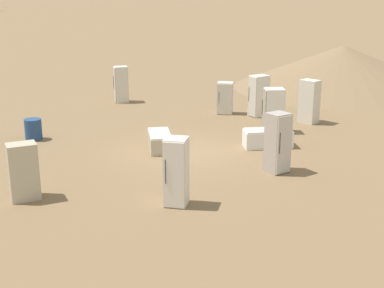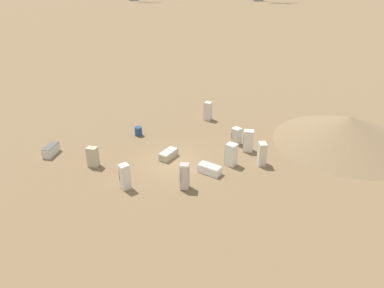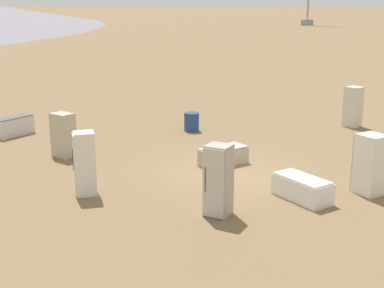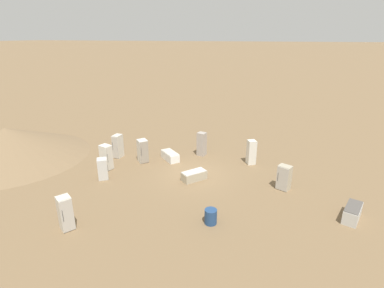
% 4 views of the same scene
% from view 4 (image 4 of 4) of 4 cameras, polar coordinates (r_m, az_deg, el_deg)
% --- Properties ---
extents(ground_plane, '(1000.00, 1000.00, 0.00)m').
position_cam_4_polar(ground_plane, '(20.84, 0.27, -5.74)').
color(ground_plane, brown).
extents(dirt_mound, '(12.04, 12.04, 2.38)m').
position_cam_4_polar(dirt_mound, '(27.37, -31.69, 0.24)').
color(dirt_mound, '#7F6647').
rests_on(dirt_mound, ground_plane).
extents(discarded_fridge_0, '(1.79, 1.70, 0.64)m').
position_cam_4_polar(discarded_fridge_0, '(23.10, -4.19, -2.26)').
color(discarded_fridge_0, white).
rests_on(discarded_fridge_0, ground_plane).
extents(discarded_fridge_1, '(1.16, 1.76, 0.78)m').
position_cam_4_polar(discarded_fridge_1, '(17.97, 28.24, -11.45)').
color(discarded_fridge_1, silver).
rests_on(discarded_fridge_1, ground_plane).
extents(discarded_fridge_2, '(0.59, 0.81, 1.82)m').
position_cam_4_polar(discarded_fridge_2, '(24.06, -13.95, -0.39)').
color(discarded_fridge_2, beige).
rests_on(discarded_fridge_2, ground_plane).
extents(discarded_fridge_3, '(0.87, 0.85, 1.77)m').
position_cam_4_polar(discarded_fridge_3, '(16.19, -22.94, -12.04)').
color(discarded_fridge_3, beige).
rests_on(discarded_fridge_3, ground_plane).
extents(discarded_fridge_4, '(0.90, 0.76, 1.81)m').
position_cam_4_polar(discarded_fridge_4, '(22.10, -16.01, -2.44)').
color(discarded_fridge_4, silver).
rests_on(discarded_fridge_4, ground_plane).
extents(discarded_fridge_5, '(0.91, 0.92, 1.42)m').
position_cam_4_polar(discarded_fridge_5, '(20.79, -16.64, -4.54)').
color(discarded_fridge_5, silver).
rests_on(discarded_fridge_5, ground_plane).
extents(discarded_fridge_6, '(1.00, 1.00, 1.75)m').
position_cam_4_polar(discarded_fridge_6, '(22.78, -9.37, -1.31)').
color(discarded_fridge_6, silver).
rests_on(discarded_fridge_6, ground_plane).
extents(discarded_fridge_7, '(1.62, 1.74, 0.61)m').
position_cam_4_polar(discarded_fridge_7, '(19.93, 0.40, -6.03)').
color(discarded_fridge_7, '#B2A88E').
rests_on(discarded_fridge_7, ground_plane).
extents(discarded_fridge_8, '(0.80, 0.79, 1.83)m').
position_cam_4_polar(discarded_fridge_8, '(22.56, 11.24, -1.54)').
color(discarded_fridge_8, silver).
rests_on(discarded_fridge_8, ground_plane).
extents(discarded_fridge_9, '(0.92, 0.83, 1.57)m').
position_cam_4_polar(discarded_fridge_9, '(19.42, 17.12, -6.13)').
color(discarded_fridge_9, '#B2A88E').
rests_on(discarded_fridge_9, ground_plane).
extents(discarded_fridge_10, '(0.72, 0.72, 1.87)m').
position_cam_4_polar(discarded_fridge_10, '(23.76, 1.87, 0.02)').
color(discarded_fridge_10, '#A89E93').
rests_on(discarded_fridge_10, ground_plane).
extents(rusty_barrel, '(0.63, 0.63, 0.79)m').
position_cam_4_polar(rusty_barrel, '(15.64, 3.58, -13.62)').
color(rusty_barrel, navy).
rests_on(rusty_barrel, ground_plane).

